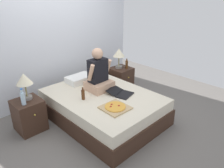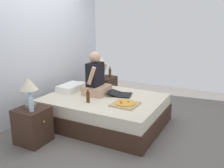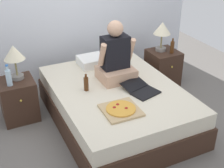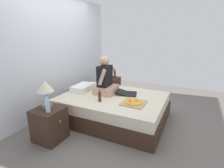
{
  "view_description": "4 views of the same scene",
  "coord_description": "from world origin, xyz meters",
  "views": [
    {
      "loc": [
        -2.31,
        -2.6,
        2.24
      ],
      "look_at": [
        0.14,
        -0.1,
        0.68
      ],
      "focal_mm": 35.0,
      "sensor_mm": 36.0,
      "label": 1
    },
    {
      "loc": [
        -3.64,
        -2.07,
        1.88
      ],
      "look_at": [
        -0.03,
        -0.18,
        0.76
      ],
      "focal_mm": 40.0,
      "sensor_mm": 36.0,
      "label": 2
    },
    {
      "loc": [
        -1.52,
        -3.05,
        2.39
      ],
      "look_at": [
        -0.13,
        -0.15,
        0.65
      ],
      "focal_mm": 50.0,
      "sensor_mm": 36.0,
      "label": 3
    },
    {
      "loc": [
        -2.97,
        -1.42,
        1.7
      ],
      "look_at": [
        -0.11,
        -0.04,
        0.78
      ],
      "focal_mm": 28.0,
      "sensor_mm": 36.0,
      "label": 4
    }
  ],
  "objects": [
    {
      "name": "nightstand_left",
      "position": [
        -1.12,
        0.61,
        0.28
      ],
      "size": [
        0.44,
        0.47,
        0.55
      ],
      "color": "#382319",
      "rests_on": "ground"
    },
    {
      "name": "bed",
      "position": [
        0.0,
        0.0,
        0.24
      ],
      "size": [
        1.51,
        2.06,
        0.49
      ],
      "color": "#382319",
      "rests_on": "ground"
    },
    {
      "name": "beer_bottle",
      "position": [
        1.19,
        0.51,
        0.65
      ],
      "size": [
        0.06,
        0.06,
        0.23
      ],
      "color": "#512D14",
      "rests_on": "nightstand_right"
    },
    {
      "name": "person_seated",
      "position": [
        0.1,
        0.22,
        0.78
      ],
      "size": [
        0.47,
        0.4,
        0.78
      ],
      "color": "tan",
      "rests_on": "bed"
    },
    {
      "name": "lamp_on_left_nightstand",
      "position": [
        -1.08,
        0.66,
        0.88
      ],
      "size": [
        0.26,
        0.26,
        0.45
      ],
      "color": "gray",
      "rests_on": "nightstand_left"
    },
    {
      "name": "pillow",
      "position": [
        0.06,
        0.75,
        0.55
      ],
      "size": [
        0.52,
        0.34,
        0.12
      ],
      "primitive_type": "cube",
      "color": "white",
      "rests_on": "bed"
    },
    {
      "name": "ground_plane",
      "position": [
        0.0,
        0.0,
        0.0
      ],
      "size": [
        5.88,
        5.88,
        0.0
      ],
      "primitive_type": "plane",
      "color": "#66605B"
    },
    {
      "name": "wall_back",
      "position": [
        0.0,
        1.39,
        1.25
      ],
      "size": [
        3.88,
        0.12,
        2.5
      ],
      "primitive_type": "cube",
      "color": "silver",
      "rests_on": "ground"
    },
    {
      "name": "beer_bottle_on_bed",
      "position": [
        -0.36,
        0.09,
        0.58
      ],
      "size": [
        0.06,
        0.06,
        0.22
      ],
      "color": "#4C2811",
      "rests_on": "bed"
    },
    {
      "name": "laptop",
      "position": [
        0.23,
        -0.23,
        0.51
      ],
      "size": [
        0.41,
        0.48,
        0.07
      ],
      "color": "black",
      "rests_on": "bed"
    },
    {
      "name": "lamp_on_right_nightstand",
      "position": [
        1.09,
        0.66,
        0.88
      ],
      "size": [
        0.26,
        0.26,
        0.45
      ],
      "color": "gray",
      "rests_on": "nightstand_right"
    },
    {
      "name": "water_bottle",
      "position": [
        -1.2,
        0.52,
        0.66
      ],
      "size": [
        0.07,
        0.07,
        0.28
      ],
      "color": "silver",
      "rests_on": "nightstand_left"
    },
    {
      "name": "pizza_box",
      "position": [
        -0.19,
        -0.5,
        0.51
      ],
      "size": [
        0.41,
        0.41,
        0.05
      ],
      "color": "tan",
      "rests_on": "bed"
    },
    {
      "name": "nightstand_right",
      "position": [
        1.12,
        0.61,
        0.28
      ],
      "size": [
        0.44,
        0.47,
        0.55
      ],
      "color": "#382319",
      "rests_on": "ground"
    }
  ]
}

